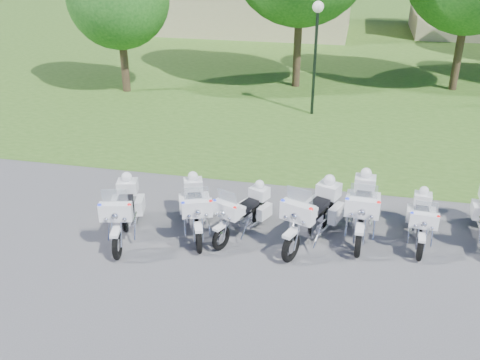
% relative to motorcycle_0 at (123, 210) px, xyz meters
% --- Properties ---
extents(ground, '(100.00, 100.00, 0.00)m').
position_rel_motorcycle_0_xyz_m(ground, '(3.51, 0.60, -0.70)').
color(ground, '#555459').
rests_on(ground, ground).
extents(grass_lawn, '(100.00, 48.00, 0.01)m').
position_rel_motorcycle_0_xyz_m(grass_lawn, '(3.51, 27.60, -0.70)').
color(grass_lawn, '#3B6520').
rests_on(grass_lawn, ground).
extents(motorcycle_0, '(1.19, 2.46, 1.68)m').
position_rel_motorcycle_0_xyz_m(motorcycle_0, '(0.00, 0.00, 0.00)').
color(motorcycle_0, black).
rests_on(motorcycle_0, ground).
extents(motorcycle_1, '(1.31, 2.29, 1.61)m').
position_rel_motorcycle_0_xyz_m(motorcycle_1, '(1.69, 0.57, -0.03)').
color(motorcycle_1, black).
rests_on(motorcycle_1, ground).
extents(motorcycle_2, '(1.29, 2.07, 1.49)m').
position_rel_motorcycle_0_xyz_m(motorcycle_2, '(2.90, 0.71, -0.08)').
color(motorcycle_2, black).
rests_on(motorcycle_2, ground).
extents(motorcycle_3, '(1.47, 2.52, 1.78)m').
position_rel_motorcycle_0_xyz_m(motorcycle_3, '(4.63, 0.77, 0.04)').
color(motorcycle_3, black).
rests_on(motorcycle_3, ground).
extents(motorcycle_4, '(0.91, 2.62, 1.76)m').
position_rel_motorcycle_0_xyz_m(motorcycle_4, '(5.80, 1.37, 0.03)').
color(motorcycle_4, black).
rests_on(motorcycle_4, ground).
extents(motorcycle_5, '(0.79, 2.13, 1.43)m').
position_rel_motorcycle_0_xyz_m(motorcycle_5, '(7.23, 1.31, -0.10)').
color(motorcycle_5, black).
rests_on(motorcycle_5, ground).
extents(lamp_post, '(0.44, 0.44, 4.48)m').
position_rel_motorcycle_0_xyz_m(lamp_post, '(3.71, 10.51, 2.65)').
color(lamp_post, black).
rests_on(lamp_post, ground).
extents(building_west, '(14.56, 8.32, 4.10)m').
position_rel_motorcycle_0_xyz_m(building_west, '(-2.49, 28.60, 1.36)').
color(building_west, tan).
rests_on(building_west, ground).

